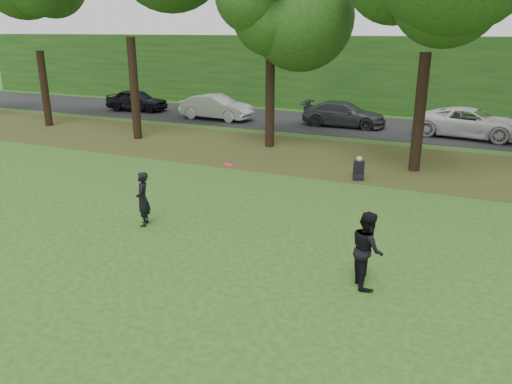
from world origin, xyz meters
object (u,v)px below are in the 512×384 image
Objects in this scene: frisbee at (229,165)px; player_left at (143,199)px; player_right at (367,249)px; seated_person at (359,170)px.

player_left is at bearing 178.94° from frisbee.
player_left is 6.72m from player_right.
player_left is at bearing 54.97° from player_right.
frisbee reaches higher than seated_person.
player_right is at bearing -88.26° from seated_person.
frisbee is at bearing -115.48° from seated_person.
seated_person is (-2.08, 8.30, -0.56)m from player_right.
frisbee is (-3.82, 0.87, 1.28)m from player_right.
player_left is 1.93× the size of seated_person.
player_left is at bearing -134.11° from seated_person.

